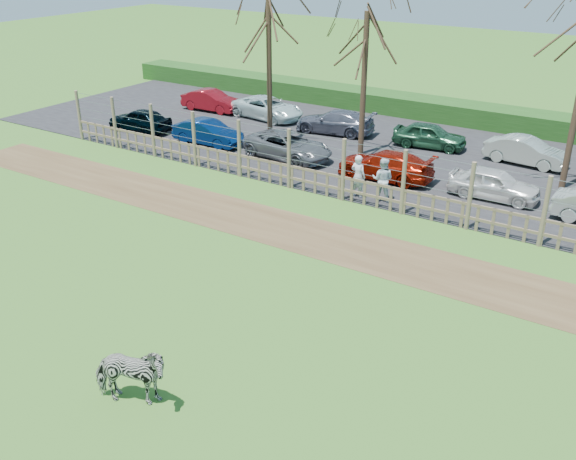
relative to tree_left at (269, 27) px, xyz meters
The scene contains 20 objects.
ground 15.17m from the tree_left, 62.53° to the right, with size 120.00×120.00×0.00m, color olive.
dirt_strip 11.74m from the tree_left, 50.91° to the right, with size 34.00×2.80×0.01m, color brown.
asphalt 8.81m from the tree_left, 17.10° to the left, with size 44.00×13.00×0.04m, color #232326.
hedge 12.20m from the tree_left, 54.16° to the left, with size 46.00×2.00×1.10m, color #1E4716.
fence 9.25m from the tree_left, 34.70° to the right, with size 30.16×0.16×2.50m.
tree_left is the anchor object (origin of this frame).
tree_mid 4.67m from the tree_left, 12.53° to the left, with size 4.80×4.80×6.83m.
zebra 20.09m from the tree_left, 64.81° to the right, with size 0.81×1.78×1.50m, color gray.
visitor_a 9.21m from the tree_left, 29.83° to the right, with size 0.63×0.41×1.72m, color silver.
visitor_b 9.89m from the tree_left, 25.66° to the right, with size 0.84×0.65×1.72m, color silver.
car_0 8.79m from the tree_left, 165.22° to the right, with size 1.42×3.52×1.20m, color black.
car_1 5.84m from the tree_left, 145.42° to the right, with size 1.27×3.64×1.20m, color #062053.
car_2 5.53m from the tree_left, 35.49° to the right, with size 1.99×4.32×1.20m, color slate.
car_3 8.62m from the tree_left, 11.81° to the right, with size 1.68×4.13×1.20m, color #911406.
car_4 12.53m from the tree_left, ahead, with size 1.42×3.52×1.20m, color white.
car_7 8.94m from the tree_left, 151.80° to the left, with size 1.27×3.64×1.20m, color maroon.
car_8 6.90m from the tree_left, 125.96° to the left, with size 1.99×4.32×1.20m, color silver.
car_9 6.27m from the tree_left, 62.12° to the left, with size 1.68×4.13×1.20m, color slate.
car_10 9.25m from the tree_left, 28.42° to the left, with size 1.42×3.52×1.20m, color #245335.
car_11 13.01m from the tree_left, 17.99° to the left, with size 1.27×3.64×1.20m, color beige.
Camera 1 is at (10.88, -12.83, 9.59)m, focal length 40.00 mm.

